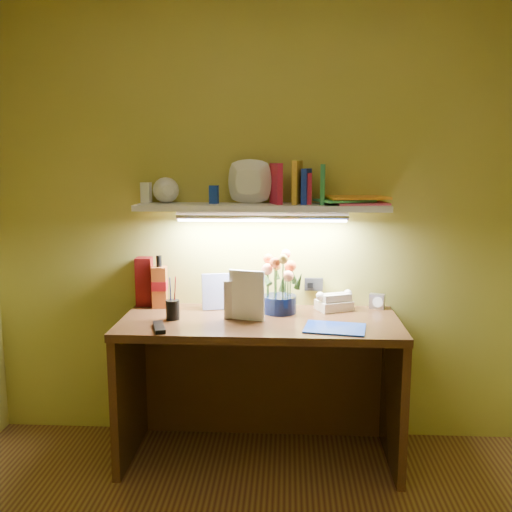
{
  "coord_description": "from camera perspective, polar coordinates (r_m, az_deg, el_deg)",
  "views": [
    {
      "loc": [
        0.14,
        -1.57,
        1.54
      ],
      "look_at": [
        -0.03,
        1.35,
        1.05
      ],
      "focal_mm": 40.0,
      "sensor_mm": 36.0,
      "label": 1
    }
  ],
  "objects": [
    {
      "name": "whisky_box",
      "position": [
        3.18,
        -11.1,
        -2.52
      ],
      "size": [
        0.09,
        0.09,
        0.27
      ],
      "primitive_type": "cube",
      "rotation": [
        0.0,
        0.0,
        0.05
      ],
      "color": "#550A0A",
      "rests_on": "desk"
    },
    {
      "name": "flower_bouquet",
      "position": [
        2.97,
        2.37,
        -2.72
      ],
      "size": [
        0.21,
        0.21,
        0.31
      ],
      "primitive_type": null,
      "rotation": [
        0.0,
        0.0,
        0.04
      ],
      "color": "#091132",
      "rests_on": "desk"
    },
    {
      "name": "art_card",
      "position": [
        3.06,
        -3.62,
        -3.54
      ],
      "size": [
        0.2,
        0.08,
        0.19
      ],
      "primitive_type": null,
      "rotation": [
        0.0,
        0.0,
        0.24
      ],
      "color": "white",
      "rests_on": "desk"
    },
    {
      "name": "wall_shelf",
      "position": [
        2.96,
        0.29,
        5.66
      ],
      "size": [
        1.31,
        0.31,
        0.25
      ],
      "color": "white",
      "rests_on": "ground"
    },
    {
      "name": "desk",
      "position": [
        3.01,
        0.39,
        -13.23
      ],
      "size": [
        1.4,
        0.6,
        0.75
      ],
      "primitive_type": "cube",
      "color": "#35230E",
      "rests_on": "ground"
    },
    {
      "name": "desk_book_b",
      "position": [
        2.87,
        -2.7,
        -3.8
      ],
      "size": [
        0.18,
        0.07,
        0.25
      ],
      "primitive_type": "imported",
      "rotation": [
        0.0,
        0.0,
        -0.29
      ],
      "color": "white",
      "rests_on": "desk"
    },
    {
      "name": "telephone",
      "position": [
        3.07,
        7.81,
        -4.42
      ],
      "size": [
        0.21,
        0.19,
        0.1
      ],
      "primitive_type": null,
      "rotation": [
        0.0,
        0.0,
        0.4
      ],
      "color": "white",
      "rests_on": "desk"
    },
    {
      "name": "tv_remote",
      "position": [
        2.75,
        -9.66,
        -7.03
      ],
      "size": [
        0.1,
        0.18,
        0.02
      ],
      "primitive_type": "cube",
      "rotation": [
        0.0,
        0.0,
        0.3
      ],
      "color": "black",
      "rests_on": "desk"
    },
    {
      "name": "whisky_bottle",
      "position": [
        3.12,
        -9.62,
        -2.54
      ],
      "size": [
        0.08,
        0.08,
        0.29
      ],
      "primitive_type": null,
      "rotation": [
        0.0,
        0.0,
        0.08
      ],
      "color": "#BA5420",
      "rests_on": "desk"
    },
    {
      "name": "pen_cup",
      "position": [
        2.89,
        -8.34,
        -4.68
      ],
      "size": [
        0.08,
        0.08,
        0.17
      ],
      "primitive_type": "cylinder",
      "rotation": [
        0.0,
        0.0,
        0.16
      ],
      "color": "black",
      "rests_on": "desk"
    },
    {
      "name": "blue_folder",
      "position": [
        2.74,
        7.9,
        -7.16
      ],
      "size": [
        0.31,
        0.25,
        0.01
      ],
      "primitive_type": "cube",
      "rotation": [
        0.0,
        0.0,
        -0.17
      ],
      "color": "#163CB7",
      "rests_on": "desk"
    },
    {
      "name": "desk_book_a",
      "position": [
        2.86,
        -3.24,
        -4.45
      ],
      "size": [
        0.14,
        0.07,
        0.19
      ],
      "primitive_type": "imported",
      "rotation": [
        0.0,
        0.0,
        0.36
      ],
      "color": "beige",
      "rests_on": "desk"
    },
    {
      "name": "desk_clock",
      "position": [
        3.14,
        12.02,
        -4.44
      ],
      "size": [
        0.09,
        0.07,
        0.08
      ],
      "primitive_type": "cube",
      "rotation": [
        0.0,
        0.0,
        -0.37
      ],
      "color": "#AAAAAE",
      "rests_on": "desk"
    }
  ]
}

